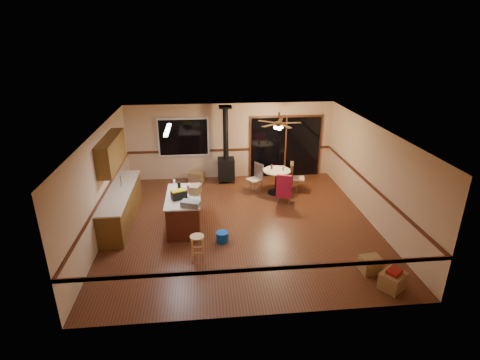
{
  "coord_description": "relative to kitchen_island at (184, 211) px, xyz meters",
  "views": [
    {
      "loc": [
        -0.91,
        -8.86,
        4.86
      ],
      "look_at": [
        0.0,
        0.3,
        1.15
      ],
      "focal_mm": 28.0,
      "sensor_mm": 36.0,
      "label": 1
    }
  ],
  "objects": [
    {
      "name": "wall_front",
      "position": [
        1.5,
        -3.5,
        0.85
      ],
      "size": [
        7.0,
        0.0,
        7.0
      ],
      "primitive_type": "plane",
      "rotation": [
        -1.57,
        0.0,
        0.0
      ],
      "color": "tan",
      "rests_on": "ground"
    },
    {
      "name": "chair_near",
      "position": [
        2.87,
        1.06,
        0.14
      ],
      "size": [
        0.54,
        0.57,
        0.7
      ],
      "color": "#C2A590",
      "rests_on": "ground"
    },
    {
      "name": "bottle_white",
      "position": [
        -0.26,
        0.69,
        0.53
      ],
      "size": [
        0.07,
        0.07,
        0.17
      ],
      "primitive_type": "cylinder",
      "rotation": [
        0.0,
        0.0,
        0.14
      ],
      "color": "white",
      "rests_on": "kitchen_island"
    },
    {
      "name": "box_small_red",
      "position": [
        4.25,
        -2.99,
        -0.05
      ],
      "size": [
        0.36,
        0.35,
        0.07
      ],
      "primitive_type": "cube",
      "rotation": [
        0.0,
        0.0,
        0.62
      ],
      "color": "maroon",
      "rests_on": "box_corner_a"
    },
    {
      "name": "box_corner_a",
      "position": [
        4.25,
        -2.99,
        -0.27
      ],
      "size": [
        0.62,
        0.6,
        0.36
      ],
      "primitive_type": "cube",
      "rotation": [
        0.0,
        0.0,
        0.62
      ],
      "color": "olive",
      "rests_on": "floor"
    },
    {
      "name": "fluorescent_strip",
      "position": [
        -0.3,
        0.3,
        2.11
      ],
      "size": [
        0.1,
        1.2,
        0.04
      ],
      "primitive_type": "cube",
      "color": "white",
      "rests_on": "ceiling"
    },
    {
      "name": "countertop",
      "position": [
        -1.7,
        0.5,
        0.43
      ],
      "size": [
        0.64,
        3.04,
        0.04
      ],
      "primitive_type": "cube",
      "color": "beige",
      "rests_on": "lower_cabinets"
    },
    {
      "name": "chair_rail",
      "position": [
        1.5,
        0.0,
        0.55
      ],
      "size": [
        7.0,
        7.0,
        0.08
      ],
      "primitive_type": null,
      "color": "#461E11",
      "rests_on": "ground"
    },
    {
      "name": "bottle_dark",
      "position": [
        -0.1,
        0.17,
        0.6
      ],
      "size": [
        0.09,
        0.09,
        0.31
      ],
      "primitive_type": "cylinder",
      "rotation": [
        0.0,
        0.0,
        0.06
      ],
      "color": "black",
      "rests_on": "kitchen_island"
    },
    {
      "name": "box_under_window",
      "position": [
        0.29,
        3.1,
        -0.27
      ],
      "size": [
        0.57,
        0.52,
        0.37
      ],
      "primitive_type": "cube",
      "rotation": [
        0.0,
        0.0,
        -0.38
      ],
      "color": "olive",
      "rests_on": "floor"
    },
    {
      "name": "wall_right",
      "position": [
        5.0,
        0.0,
        0.85
      ],
      "size": [
        0.0,
        7.0,
        7.0
      ],
      "primitive_type": "plane",
      "rotation": [
        1.57,
        0.0,
        -1.57
      ],
      "color": "tan",
      "rests_on": "ground"
    },
    {
      "name": "box_on_island",
      "position": [
        0.32,
        0.11,
        0.56
      ],
      "size": [
        0.34,
        0.4,
        0.22
      ],
      "primitive_type": "cube",
      "rotation": [
        0.0,
        0.0,
        -0.32
      ],
      "color": "olive",
      "rests_on": "kitchen_island"
    },
    {
      "name": "wood_stove",
      "position": [
        1.3,
        3.05,
        0.28
      ],
      "size": [
        0.55,
        0.5,
        2.52
      ],
      "color": "black",
      "rests_on": "ground"
    },
    {
      "name": "bar_stool",
      "position": [
        0.35,
        -1.54,
        -0.16
      ],
      "size": [
        0.36,
        0.36,
        0.58
      ],
      "primitive_type": "cylinder",
      "rotation": [
        0.0,
        0.0,
        0.13
      ],
      "color": "tan",
      "rests_on": "floor"
    },
    {
      "name": "kitchen_island",
      "position": [
        0.0,
        0.0,
        0.0
      ],
      "size": [
        0.88,
        1.68,
        0.9
      ],
      "color": "#4D1F13",
      "rests_on": "ground"
    },
    {
      "name": "glass_cream",
      "position": [
        3.0,
        1.88,
        0.4
      ],
      "size": [
        0.09,
        0.09,
        0.15
      ],
      "primitive_type": "cylinder",
      "rotation": [
        0.0,
        0.0,
        -0.42
      ],
      "color": "beige",
      "rests_on": "dining_table"
    },
    {
      "name": "toolbox_yellow_lid",
      "position": [
        -0.09,
        -0.19,
        0.67
      ],
      "size": [
        0.42,
        0.32,
        0.03
      ],
      "primitive_type": "cube",
      "rotation": [
        0.0,
        0.0,
        0.4
      ],
      "color": "gold",
      "rests_on": "toolbox_black"
    },
    {
      "name": "chair_right",
      "position": [
        3.35,
        2.03,
        0.14
      ],
      "size": [
        0.55,
        0.52,
        0.7
      ],
      "color": "#C2A590",
      "rests_on": "ground"
    },
    {
      "name": "glass_red",
      "position": [
        2.67,
        2.03,
        0.41
      ],
      "size": [
        0.08,
        0.08,
        0.17
      ],
      "primitive_type": "cylinder",
      "rotation": [
        0.0,
        0.0,
        -0.27
      ],
      "color": "#590C14",
      "rests_on": "dining_table"
    },
    {
      "name": "ceiling",
      "position": [
        1.5,
        0.0,
        2.15
      ],
      "size": [
        7.0,
        7.0,
        0.0
      ],
      "primitive_type": "plane",
      "rotation": [
        3.14,
        0.0,
        0.0
      ],
      "color": "silver",
      "rests_on": "ground"
    },
    {
      "name": "ceiling_fan",
      "position": [
        2.82,
        1.93,
        1.76
      ],
      "size": [
        0.24,
        0.24,
        0.55
      ],
      "color": "brown",
      "rests_on": "ceiling"
    },
    {
      "name": "wall_left",
      "position": [
        -2.0,
        0.0,
        0.85
      ],
      "size": [
        0.0,
        7.0,
        7.0
      ],
      "primitive_type": "plane",
      "rotation": [
        1.57,
        0.0,
        1.57
      ],
      "color": "tan",
      "rests_on": "ground"
    },
    {
      "name": "blue_bucket",
      "position": [
        0.95,
        -0.86,
        -0.33
      ],
      "size": [
        0.41,
        0.41,
        0.26
      ],
      "primitive_type": "cylinder",
      "rotation": [
        0.0,
        0.0,
        -0.42
      ],
      "color": "#0D4BBA",
      "rests_on": "floor"
    },
    {
      "name": "toolbox_black",
      "position": [
        -0.09,
        -0.19,
        0.55
      ],
      "size": [
        0.43,
        0.33,
        0.21
      ],
      "primitive_type": "cube",
      "rotation": [
        0.0,
        0.0,
        0.4
      ],
      "color": "black",
      "rests_on": "kitchen_island"
    },
    {
      "name": "lower_cabinets",
      "position": [
        -1.7,
        0.5,
        -0.02
      ],
      "size": [
        0.6,
        3.0,
        0.86
      ],
      "primitive_type": "cube",
      "color": "brown",
      "rests_on": "ground"
    },
    {
      "name": "wall_back",
      "position": [
        1.5,
        3.5,
        0.85
      ],
      "size": [
        7.0,
        0.0,
        7.0
      ],
      "primitive_type": "plane",
      "rotation": [
        1.57,
        0.0,
        0.0
      ],
      "color": "tan",
      "rests_on": "ground"
    },
    {
      "name": "dining_table",
      "position": [
        2.82,
        1.93,
        0.08
      ],
      "size": [
        0.87,
        0.87,
        0.78
      ],
      "color": "black",
      "rests_on": "ground"
    },
    {
      "name": "window",
      "position": [
        -0.1,
        3.45,
        1.05
      ],
      "size": [
        1.72,
        0.1,
        1.32
      ],
      "primitive_type": "cube",
      "color": "black",
      "rests_on": "ground"
    },
    {
      "name": "box_corner_b",
      "position": [
        4.06,
        -2.4,
        -0.28
      ],
      "size": [
        0.46,
        0.41,
        0.34
      ],
      "primitive_type": "cube",
      "rotation": [
        0.0,
        0.0,
        0.11
      ],
      "color": "olive",
      "rests_on": "floor"
    },
    {
      "name": "floor",
      "position": [
        1.5,
        0.0,
        -0.45
      ],
      "size": [
        7.0,
        7.0,
        0.0
      ],
      "primitive_type": "plane",
      "color": "#522816",
      "rests_on": "ground"
    },
    {
      "name": "toolbox_grey",
      "position": [
        0.21,
        -0.67,
        0.52
      ],
      "size": [
        0.51,
        0.39,
        0.14
      ],
      "primitive_type": "cube",
      "rotation": [
        0.0,
        0.0,
        -0.35
      ],
      "color": "slate",
      "rests_on": "kitchen_island"
    },
    {
      "name": "upper_cabinets",
      "position": [
        -1.83,
        0.7,
        1.45
      ],
      "size": [
        0.35,
        2.0,
        0.8
      ],
      "primitive_type": "cube",
      "color": "brown",
      "rests_on": "ground"
    },
    {
      "name": "bottle_pink",
      "position": [
        0.13,
        0.14,
        0.56
      ],
      "size": [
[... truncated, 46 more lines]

